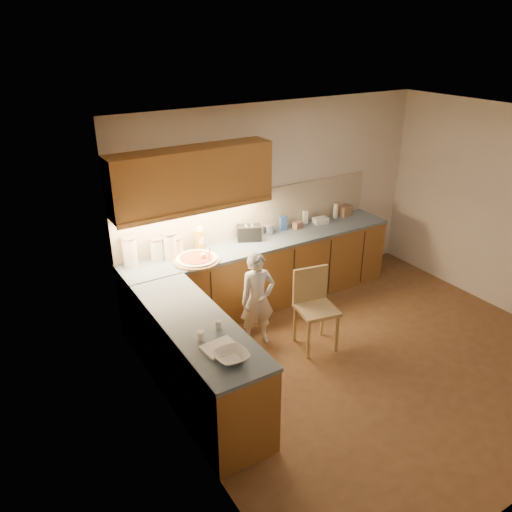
% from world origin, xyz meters
% --- Properties ---
extents(room, '(4.54, 4.50, 2.62)m').
position_xyz_m(room, '(0.00, 0.00, 1.68)').
color(room, brown).
rests_on(room, ground).
extents(l_counter, '(3.77, 2.62, 0.92)m').
position_xyz_m(l_counter, '(-0.92, 1.25, 0.46)').
color(l_counter, '#8F5D29').
rests_on(l_counter, ground).
extents(backsplash, '(3.75, 0.02, 0.58)m').
position_xyz_m(backsplash, '(-0.38, 1.99, 1.21)').
color(backsplash, '#C0B095').
rests_on(backsplash, l_counter).
extents(upper_cabinets, '(1.95, 0.36, 0.73)m').
position_xyz_m(upper_cabinets, '(-1.27, 1.82, 1.85)').
color(upper_cabinets, '#8F5D29').
rests_on(upper_cabinets, ground).
extents(pizza_on_board, '(0.55, 0.55, 0.22)m').
position_xyz_m(pizza_on_board, '(-1.38, 1.59, 0.94)').
color(pizza_on_board, tan).
rests_on(pizza_on_board, l_counter).
extents(child, '(0.46, 0.34, 1.15)m').
position_xyz_m(child, '(-0.93, 0.96, 0.58)').
color(child, silver).
rests_on(child, ground).
extents(wooden_chair, '(0.50, 0.50, 0.95)m').
position_xyz_m(wooden_chair, '(-0.39, 0.60, 0.55)').
color(wooden_chair, tan).
rests_on(wooden_chair, ground).
extents(mixing_bowl, '(0.28, 0.28, 0.07)m').
position_xyz_m(mixing_bowl, '(-1.95, -0.30, 0.95)').
color(mixing_bowl, white).
rests_on(mixing_bowl, l_counter).
extents(canister_a, '(0.18, 0.18, 0.36)m').
position_xyz_m(canister_a, '(-2.07, 1.88, 1.10)').
color(canister_a, silver).
rests_on(canister_a, l_counter).
extents(canister_b, '(0.16, 0.16, 0.28)m').
position_xyz_m(canister_b, '(-1.76, 1.86, 1.06)').
color(canister_b, silver).
rests_on(canister_b, l_counter).
extents(canister_c, '(0.17, 0.17, 0.33)m').
position_xyz_m(canister_c, '(-1.61, 1.83, 1.08)').
color(canister_c, white).
rests_on(canister_c, l_counter).
extents(canister_d, '(0.14, 0.14, 0.23)m').
position_xyz_m(canister_d, '(-1.50, 1.86, 1.04)').
color(canister_d, silver).
rests_on(canister_d, l_counter).
extents(oil_jug, '(0.12, 0.10, 0.29)m').
position_xyz_m(oil_jug, '(-1.19, 1.88, 1.05)').
color(oil_jug, '#AF9823').
rests_on(oil_jug, l_counter).
extents(toaster, '(0.35, 0.29, 0.20)m').
position_xyz_m(toaster, '(-0.53, 1.82, 1.02)').
color(toaster, black).
rests_on(toaster, l_counter).
extents(steel_pot, '(0.17, 0.17, 0.13)m').
position_xyz_m(steel_pot, '(-0.22, 1.87, 0.99)').
color(steel_pot, silver).
rests_on(steel_pot, l_counter).
extents(blue_box, '(0.11, 0.08, 0.20)m').
position_xyz_m(blue_box, '(0.04, 1.88, 1.02)').
color(blue_box, '#3557A0').
rests_on(blue_box, l_counter).
extents(card_box_a, '(0.14, 0.11, 0.09)m').
position_xyz_m(card_box_a, '(0.25, 1.83, 0.96)').
color(card_box_a, '#A47558').
rests_on(card_box_a, l_counter).
extents(white_bottle, '(0.07, 0.07, 0.19)m').
position_xyz_m(white_bottle, '(0.44, 1.91, 1.01)').
color(white_bottle, white).
rests_on(white_bottle, l_counter).
extents(flat_pack, '(0.22, 0.17, 0.08)m').
position_xyz_m(flat_pack, '(0.63, 1.81, 0.96)').
color(flat_pack, silver).
rests_on(flat_pack, l_counter).
extents(tall_jar, '(0.07, 0.07, 0.23)m').
position_xyz_m(tall_jar, '(0.94, 1.86, 1.04)').
color(tall_jar, beige).
rests_on(tall_jar, l_counter).
extents(card_box_b, '(0.21, 0.17, 0.15)m').
position_xyz_m(card_box_b, '(1.12, 1.87, 0.99)').
color(card_box_b, '#A97D5B').
rests_on(card_box_b, l_counter).
extents(dough_cloth, '(0.32, 0.26, 0.02)m').
position_xyz_m(dough_cloth, '(-1.96, -0.10, 0.93)').
color(dough_cloth, white).
rests_on(dough_cloth, l_counter).
extents(spice_jar_a, '(0.08, 0.08, 0.09)m').
position_xyz_m(spice_jar_a, '(-2.04, 0.10, 0.96)').
color(spice_jar_a, white).
rests_on(spice_jar_a, l_counter).
extents(spice_jar_b, '(0.07, 0.07, 0.07)m').
position_xyz_m(spice_jar_b, '(-1.82, 0.19, 0.96)').
color(spice_jar_b, silver).
rests_on(spice_jar_b, l_counter).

